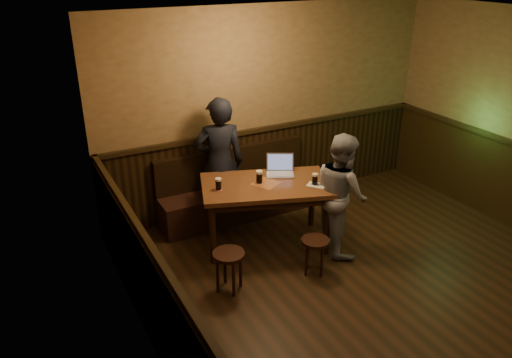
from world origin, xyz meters
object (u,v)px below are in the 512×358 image
object	(u,v)px
bench	(237,195)
stool_left	(229,260)
pint_mid	(259,177)
laptop	(280,169)
pint_left	(218,184)
person_suit	(220,164)
person_grey	(341,194)
stool_right	(315,246)
pint_right	(315,179)
pub_table	(266,192)

from	to	relation	value
bench	stool_left	distance (m)	1.72
pint_mid	laptop	bearing A→B (deg)	19.98
pint_mid	laptop	size ratio (longest dim) A/B	0.37
pint_left	person_suit	xyz separation A→B (m)	(0.29, 0.60, -0.02)
pint_mid	person_grey	distance (m)	1.00
stool_left	stool_right	distance (m)	1.02
laptop	stool_left	bearing A→B (deg)	-115.14
bench	pint_right	distance (m)	1.38
pint_mid	person_grey	xyz separation A→B (m)	(0.81, -0.57, -0.16)
laptop	person_grey	bearing A→B (deg)	-30.40
bench	person_suit	xyz separation A→B (m)	(-0.30, -0.13, 0.57)
pint_mid	laptop	world-z (taller)	laptop
pub_table	stool_left	xyz separation A→B (m)	(-0.82, -0.67, -0.35)
stool_left	person_grey	bearing A→B (deg)	5.45
bench	pint_mid	world-z (taller)	pint_mid
bench	laptop	distance (m)	0.93
person_suit	laptop	bearing A→B (deg)	154.30
stool_right	pint_left	bearing A→B (deg)	129.38
pint_left	laptop	distance (m)	0.89
pint_right	person_suit	bearing A→B (deg)	128.27
bench	pint_mid	bearing A→B (deg)	-94.94
stool_right	person_suit	bearing A→B (deg)	107.31
bench	pint_left	bearing A→B (deg)	-128.45
pint_mid	bench	bearing A→B (deg)	85.06
pub_table	laptop	bearing A→B (deg)	50.44
stool_right	person_grey	xyz separation A→B (m)	(0.56, 0.31, 0.41)
stool_left	pint_left	bearing A→B (deg)	72.85
pub_table	person_suit	distance (m)	0.79
pint_mid	pint_right	size ratio (longest dim) A/B	1.12
pub_table	laptop	xyz separation A→B (m)	(0.30, 0.18, 0.17)
pub_table	laptop	size ratio (longest dim) A/B	4.08
bench	pint_right	size ratio (longest dim) A/B	15.27
pint_left	pint_right	bearing A→B (deg)	-20.59
person_grey	pub_table	bearing A→B (deg)	65.21
bench	stool_right	xyz separation A→B (m)	(0.18, -1.66, 0.03)
laptop	pub_table	bearing A→B (deg)	-121.05
pint_mid	pint_right	bearing A→B (deg)	-31.41
bench	person_suit	size ratio (longest dim) A/B	1.24
stool_right	laptop	size ratio (longest dim) A/B	1.00
stool_right	pint_mid	distance (m)	1.07
stool_left	laptop	bearing A→B (deg)	37.14
stool_left	pint_right	bearing A→B (deg)	15.54
person_suit	pint_mid	bearing A→B (deg)	124.63
pub_table	person_suit	world-z (taller)	person_suit
pint_mid	person_suit	xyz separation A→B (m)	(-0.23, 0.66, -0.03)
bench	person_suit	world-z (taller)	person_suit
pub_table	laptop	distance (m)	0.39
stool_right	stool_left	bearing A→B (deg)	171.13
stool_left	pint_right	size ratio (longest dim) A/B	3.26
bench	pub_table	size ratio (longest dim) A/B	1.25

